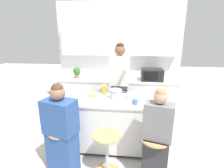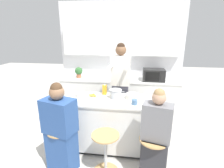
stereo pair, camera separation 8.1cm
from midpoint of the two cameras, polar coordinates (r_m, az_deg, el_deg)
The scene contains 18 objects.
ground_plane at distance 3.37m, azimuth -0.86°, elevation -19.65°, with size 16.00×16.00×0.00m, color beige.
wall_back at distance 4.35m, azimuth 1.64°, elevation 10.68°, with size 3.01×0.22×2.70m.
back_counter at distance 4.33m, azimuth 1.23°, elevation -4.16°, with size 2.80×0.59×0.91m.
kitchen_island at distance 3.12m, azimuth -0.89°, elevation -12.78°, with size 1.64×0.67×0.91m.
bar_stool_leftmost at distance 2.84m, azimuth -16.48°, elevation -19.19°, with size 0.39×0.39×0.64m.
bar_stool_center at distance 2.66m, azimuth -2.59°, elevation -21.20°, with size 0.39×0.39×0.64m.
bar_stool_rightmost at distance 2.65m, azimuth 12.68°, elevation -21.91°, with size 0.39×0.39×0.64m.
person_cooking at distance 3.46m, azimuth 1.80°, elevation -1.56°, with size 0.38×0.55×1.80m.
person_wrapped_blanket at distance 2.66m, azimuth -17.10°, elevation -14.74°, with size 0.51×0.40×1.36m.
person_seated_near at distance 2.51m, azimuth 13.50°, elevation -17.34°, with size 0.42×0.34×1.34m.
cooking_pot at distance 2.96m, azimuth 0.41°, elevation -3.21°, with size 0.30×0.21×0.15m.
fruit_bowl at distance 3.11m, azimuth -11.09°, elevation -3.46°, with size 0.18×0.18×0.06m.
mixing_bowl_steel at distance 2.97m, azimuth 5.91°, elevation -3.95°, with size 0.23×0.23×0.08m.
coffee_cup_near at distance 2.74m, azimuth 6.67°, elevation -5.79°, with size 0.12×0.09×0.08m.
banana_bunch at distance 3.07m, azimuth -7.18°, elevation -3.68°, with size 0.16×0.11×0.05m.
juice_carton at distance 3.13m, azimuth -3.25°, elevation -1.90°, with size 0.07×0.07×0.19m.
microwave at distance 4.14m, azimuth 12.36°, elevation 3.00°, with size 0.49×0.35×0.27m.
potted_plant at distance 4.35m, azimuth -11.91°, elevation 3.86°, with size 0.18×0.18×0.26m.
Camera 1 is at (0.29, -2.70, 1.99)m, focal length 28.00 mm.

